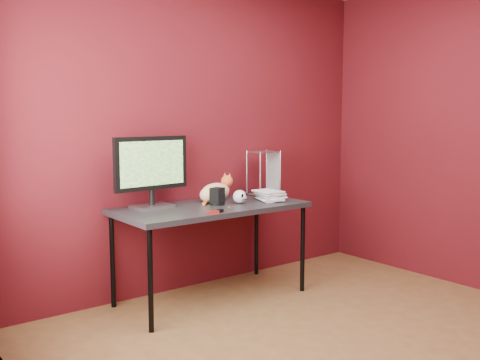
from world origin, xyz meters
TOP-DOWN VIEW (x-y plane):
  - room at (0.00, 0.00)m, footprint 3.52×3.52m
  - desk at (-0.15, 1.37)m, footprint 1.50×0.70m
  - monitor at (-0.57, 1.56)m, footprint 0.62×0.22m
  - cat at (0.01, 1.55)m, footprint 0.42×0.28m
  - skull_mug at (0.08, 1.31)m, footprint 0.11×0.11m
  - speaker at (-0.10, 1.37)m, footprint 0.12×0.12m
  - book_stack at (0.29, 1.31)m, footprint 0.25×0.28m
  - wire_rack at (0.52, 1.54)m, footprint 0.24×0.20m
  - pocket_knife at (-0.33, 1.08)m, footprint 0.09×0.05m
  - black_gadget at (-0.27, 1.08)m, footprint 0.05×0.04m
  - washer at (-0.08, 1.21)m, footprint 0.04×0.04m

SIDE VIEW (x-z plane):
  - desk at x=-0.15m, z-range 0.32..1.07m
  - washer at x=-0.08m, z-range 0.75..0.75m
  - pocket_knife at x=-0.33m, z-range 0.75..0.77m
  - black_gadget at x=-0.27m, z-range 0.75..0.77m
  - skull_mug at x=0.08m, z-range 0.75..0.86m
  - speaker at x=-0.10m, z-range 0.75..0.88m
  - cat at x=0.01m, z-range 0.72..0.93m
  - wire_rack at x=0.52m, z-range 0.75..1.14m
  - monitor at x=-0.57m, z-range 0.78..1.32m
  - book_stack at x=0.29m, z-range 0.75..1.70m
  - room at x=0.00m, z-range 0.14..2.75m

